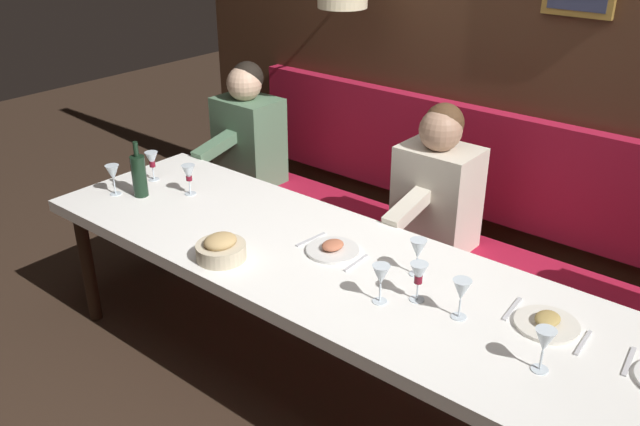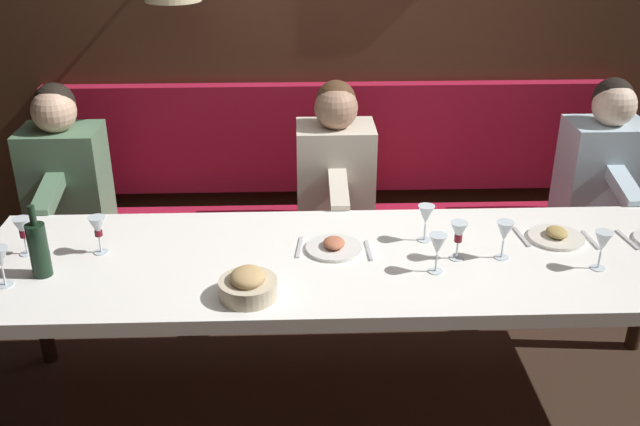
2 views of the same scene
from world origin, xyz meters
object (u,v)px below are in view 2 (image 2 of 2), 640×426
Objects in this scene: wine_glass_5 at (23,229)px; wine_bottle at (39,249)px; diner_middle at (64,165)px; wine_glass_3 at (98,228)px; wine_glass_0 at (603,243)px; wine_glass_2 at (0,259)px; wine_glass_4 at (504,232)px; diner_near at (335,162)px; wine_glass_7 at (437,246)px; dining_table at (353,269)px; wine_glass_1 at (459,233)px; diner_nearest at (604,158)px; bread_bowl at (248,285)px; wine_glass_6 at (426,216)px.

wine_glass_5 is 0.55× the size of wine_bottle.
wine_glass_3 is at bearing -155.19° from diner_middle.
diner_middle is at bearing 67.12° from wine_glass_0.
wine_glass_2 and wine_glass_4 have the same top height.
diner_near is at bearing 44.68° from wine_glass_0.
diner_middle is 2.01m from wine_glass_7.
wine_glass_7 is (-1.01, -0.34, 0.04)m from diner_near.
diner_near reaches higher than wine_glass_4.
dining_table is 0.46m from wine_glass_1.
dining_table is 1.37m from wine_glass_5.
diner_nearest is at bearing -90.00° from diner_near.
diner_middle is at bearing 59.80° from wine_glass_7.
wine_glass_0 is 2.21m from wine_bottle.
wine_glass_7 is (-0.10, 0.29, 0.00)m from wine_glass_4.
wine_glass_4 is 0.55× the size of wine_bottle.
bread_bowl is (-0.16, 0.73, -0.07)m from wine_glass_7.
wine_glass_0 is 0.71m from wine_glass_6.
wine_glass_6 is at bearing -79.34° from wine_glass_2.
wine_glass_1 is (-0.91, -0.45, 0.04)m from diner_near.
wine_glass_4 is at bearing -119.50° from wine_glass_6.
wine_glass_6 is (0.06, -1.37, 0.00)m from wine_glass_3.
wine_bottle is at bearing 76.91° from bread_bowl.
wine_glass_2 is 1.70m from wine_glass_6.
diner_nearest is 1.47m from wine_glass_7.
wine_bottle is 1.36× the size of bread_bowl.
wine_glass_3 is (0.21, 2.02, -0.00)m from wine_glass_0.
wine_glass_7 is at bearing -179.92° from wine_glass_6.
wine_glass_7 is (-0.21, -1.67, 0.00)m from wine_glass_5.
diner_nearest is at bearing -55.10° from wine_glass_6.
wine_glass_2 is 1.00× the size of wine_glass_3.
diner_middle is 2.64× the size of wine_bottle.
diner_middle is 2.60m from wine_glass_0.
diner_middle is 3.60× the size of bread_bowl.
wine_glass_7 reaches higher than bread_bowl.
diner_nearest is 2.80m from wine_bottle.
wine_glass_2 is (-1.06, 2.74, 0.04)m from diner_nearest.
wine_glass_6 is (0.16, 0.11, 0.00)m from wine_glass_1.
wine_glass_2 is 1.97m from wine_glass_4.
bread_bowl is (-0.37, -0.94, -0.07)m from wine_glass_5.
wine_glass_1 is 1.00× the size of wine_glass_4.
diner_middle reaches higher than wine_glass_5.
wine_glass_4 reaches higher than dining_table.
wine_glass_2 is at bearing 122.59° from wine_bottle.
dining_table is 18.98× the size of wine_glass_6.
wine_glass_0 is at bearing -112.88° from diner_middle.
wine_glass_4 is 0.34m from wine_glass_6.
wine_glass_5 is at bearing 85.00° from wine_glass_0.
diner_near is 4.82× the size of wine_glass_4.
wine_glass_6 reaches higher than bread_bowl.
wine_glass_0 reaches higher than dining_table.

